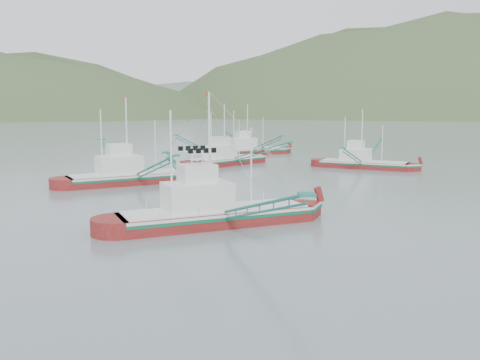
{
  "coord_description": "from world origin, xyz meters",
  "views": [
    {
      "loc": [
        -1.24,
        -39.28,
        9.66
      ],
      "look_at": [
        0.0,
        6.0,
        3.2
      ],
      "focal_mm": 40.0,
      "sensor_mm": 36.0,
      "label": 1
    }
  ],
  "objects_px": {
    "bg_boat_left": "(131,165)",
    "main_boat": "(214,196)",
    "bg_boat_right": "(364,155)",
    "bg_boat_extra": "(249,144)",
    "bg_boat_far": "(226,151)"
  },
  "relations": [
    {
      "from": "bg_boat_left",
      "to": "main_boat",
      "type": "bearing_deg",
      "value": -92.55
    },
    {
      "from": "bg_boat_left",
      "to": "bg_boat_extra",
      "type": "xyz_separation_m",
      "value": [
        16.11,
        37.69,
        -0.23
      ]
    },
    {
      "from": "main_boat",
      "to": "bg_boat_extra",
      "type": "relative_size",
      "value": 1.09
    },
    {
      "from": "bg_boat_right",
      "to": "main_boat",
      "type": "bearing_deg",
      "value": -91.97
    },
    {
      "from": "main_boat",
      "to": "bg_boat_right",
      "type": "bearing_deg",
      "value": 37.94
    },
    {
      "from": "bg_boat_far",
      "to": "bg_boat_extra",
      "type": "height_order",
      "value": "same"
    },
    {
      "from": "bg_boat_far",
      "to": "bg_boat_left",
      "type": "bearing_deg",
      "value": -164.58
    },
    {
      "from": "bg_boat_far",
      "to": "bg_boat_right",
      "type": "xyz_separation_m",
      "value": [
        20.74,
        -5.06,
        -0.25
      ]
    },
    {
      "from": "bg_boat_right",
      "to": "bg_boat_left",
      "type": "distance_m",
      "value": 35.64
    },
    {
      "from": "bg_boat_right",
      "to": "bg_boat_extra",
      "type": "xyz_separation_m",
      "value": [
        -16.29,
        22.85,
        0.1
      ]
    },
    {
      "from": "main_boat",
      "to": "bg_boat_extra",
      "type": "bearing_deg",
      "value": 62.81
    },
    {
      "from": "bg_boat_left",
      "to": "bg_boat_extra",
      "type": "height_order",
      "value": "bg_boat_left"
    },
    {
      "from": "bg_boat_extra",
      "to": "main_boat",
      "type": "bearing_deg",
      "value": -117.59
    },
    {
      "from": "bg_boat_left",
      "to": "bg_boat_far",
      "type": "bearing_deg",
      "value": 32.1
    },
    {
      "from": "main_boat",
      "to": "bg_boat_far",
      "type": "distance_m",
      "value": 42.71
    }
  ]
}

